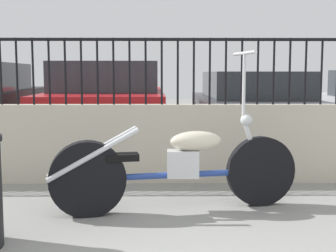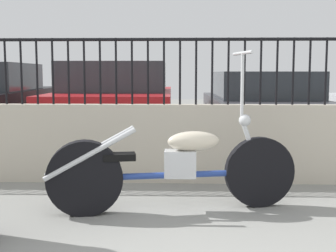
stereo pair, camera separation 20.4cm
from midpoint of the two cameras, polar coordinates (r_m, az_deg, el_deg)
low_wall at (r=5.27m, az=4.50°, el=-2.15°), size 10.83×0.18×0.88m
fence_railing at (r=5.21m, az=4.59°, el=8.01°), size 10.83×0.04×0.73m
motorcycle_blue at (r=4.15m, az=0.53°, el=-5.18°), size 2.23×0.68×1.42m
car_red at (r=8.09m, az=-5.42°, el=2.77°), size 1.93×4.43×1.40m
car_dark_grey at (r=8.25m, az=12.02°, el=2.25°), size 1.82×4.13×1.25m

